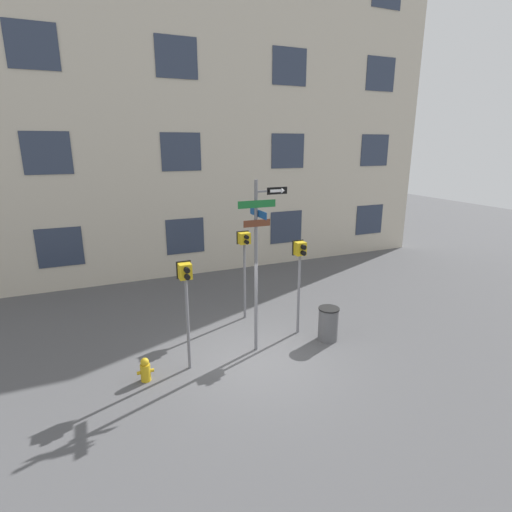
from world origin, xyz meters
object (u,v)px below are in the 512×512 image
(pedestrian_signal_across, at_px, (244,251))
(pedestrian_signal_left, at_px, (186,288))
(fire_hydrant, at_px, (145,370))
(street_sign_pole, at_px, (258,251))
(trash_bin, at_px, (328,324))
(pedestrian_signal_right, at_px, (300,263))

(pedestrian_signal_across, bearing_deg, pedestrian_signal_left, -136.60)
(pedestrian_signal_left, relative_size, fire_hydrant, 4.68)
(street_sign_pole, bearing_deg, fire_hydrant, -174.02)
(street_sign_pole, relative_size, trash_bin, 4.70)
(trash_bin, bearing_deg, pedestrian_signal_across, 124.76)
(pedestrian_signal_left, relative_size, trash_bin, 2.83)
(street_sign_pole, xyz_separation_m, fire_hydrant, (-3.09, -0.32, -2.53))
(pedestrian_signal_right, xyz_separation_m, pedestrian_signal_across, (-1.07, 1.62, 0.05))
(trash_bin, bearing_deg, fire_hydrant, -179.46)
(pedestrian_signal_right, height_order, trash_bin, pedestrian_signal_right)
(pedestrian_signal_right, bearing_deg, pedestrian_signal_left, -169.27)
(street_sign_pole, height_order, pedestrian_signal_across, street_sign_pole)
(pedestrian_signal_left, distance_m, fire_hydrant, 2.19)
(pedestrian_signal_left, xyz_separation_m, trash_bin, (4.06, -0.08, -1.67))
(street_sign_pole, bearing_deg, pedestrian_signal_across, 78.18)
(pedestrian_signal_left, distance_m, trash_bin, 4.39)
(street_sign_pole, distance_m, pedestrian_signal_across, 2.21)
(street_sign_pole, xyz_separation_m, pedestrian_signal_left, (-1.98, -0.19, -0.65))
(pedestrian_signal_left, relative_size, pedestrian_signal_across, 0.97)
(pedestrian_signal_across, distance_m, fire_hydrant, 4.71)
(pedestrian_signal_right, xyz_separation_m, trash_bin, (0.58, -0.74, -1.70))
(street_sign_pole, bearing_deg, trash_bin, -7.53)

